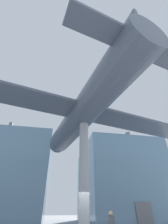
% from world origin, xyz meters
% --- Properties ---
extents(glass_pavilion_left, '(10.44, 13.19, 10.75)m').
position_xyz_m(glass_pavilion_left, '(-7.79, 14.34, 5.09)').
color(glass_pavilion_left, '#60849E').
rests_on(glass_pavilion_left, ground_plane).
extents(glass_pavilion_right, '(10.44, 13.19, 10.75)m').
position_xyz_m(glass_pavilion_right, '(7.79, 14.34, 5.09)').
color(glass_pavilion_right, '#60849E').
rests_on(glass_pavilion_right, ground_plane).
extents(support_pylon_central, '(0.62, 0.62, 6.94)m').
position_xyz_m(support_pylon_central, '(0.00, 0.00, 3.47)').
color(support_pylon_central, '#999EA3').
rests_on(support_pylon_central, ground_plane).
extents(suspended_airplane, '(21.37, 15.34, 3.55)m').
position_xyz_m(suspended_airplane, '(-0.04, 0.18, 8.02)').
color(suspended_airplane, '#4C5666').
rests_on(suspended_airplane, support_pylon_central).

